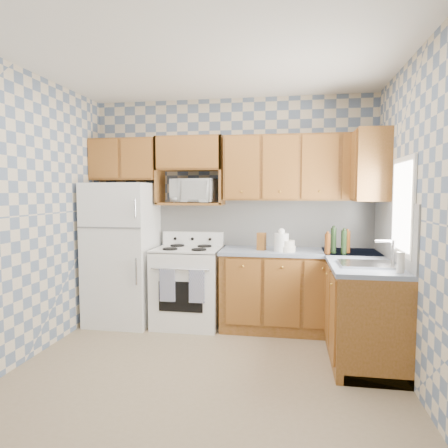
{
  "coord_description": "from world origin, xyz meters",
  "views": [
    {
      "loc": [
        0.71,
        -3.24,
        1.57
      ],
      "look_at": [
        0.05,
        0.75,
        1.25
      ],
      "focal_mm": 32.0,
      "sensor_mm": 36.0,
      "label": 1
    }
  ],
  "objects_px": {
    "electric_kettle": "(281,242)",
    "stove_body": "(188,287)",
    "refrigerator": "(122,253)",
    "microwave": "(194,191)"
  },
  "relations": [
    {
      "from": "electric_kettle",
      "to": "stove_body",
      "type": "bearing_deg",
      "value": 174.22
    },
    {
      "from": "refrigerator",
      "to": "microwave",
      "type": "height_order",
      "value": "microwave"
    },
    {
      "from": "refrigerator",
      "to": "microwave",
      "type": "xyz_separation_m",
      "value": [
        0.84,
        0.19,
        0.75
      ]
    },
    {
      "from": "electric_kettle",
      "to": "refrigerator",
      "type": "bearing_deg",
      "value": 177.42
    },
    {
      "from": "microwave",
      "to": "electric_kettle",
      "type": "relative_size",
      "value": 2.54
    },
    {
      "from": "refrigerator",
      "to": "stove_body",
      "type": "bearing_deg",
      "value": 1.78
    },
    {
      "from": "microwave",
      "to": "refrigerator",
      "type": "bearing_deg",
      "value": -163.42
    },
    {
      "from": "microwave",
      "to": "electric_kettle",
      "type": "xyz_separation_m",
      "value": [
        1.05,
        -0.28,
        -0.57
      ]
    },
    {
      "from": "stove_body",
      "to": "microwave",
      "type": "xyz_separation_m",
      "value": [
        0.04,
        0.17,
        1.14
      ]
    },
    {
      "from": "stove_body",
      "to": "electric_kettle",
      "type": "distance_m",
      "value": 1.24
    }
  ]
}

